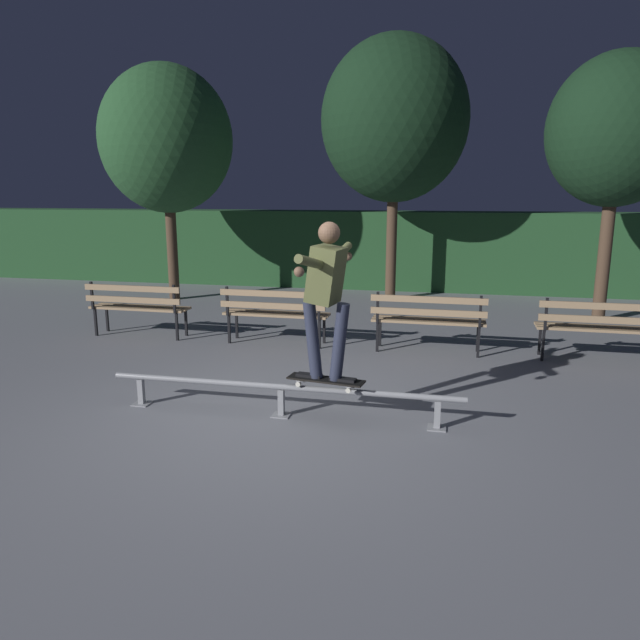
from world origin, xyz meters
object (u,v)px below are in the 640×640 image
(park_bench_rightmost, at_px, (600,324))
(tree_far_left, at_px, (166,140))
(park_bench_leftmost, at_px, (137,304))
(park_bench_left_center, at_px, (275,310))
(park_bench_right_center, at_px, (428,316))
(skateboarder, at_px, (326,288))
(tree_behind_benches, at_px, (395,120))
(grind_rail, at_px, (281,391))
(skateboard, at_px, (326,380))
(tree_far_right, at_px, (617,131))

(park_bench_rightmost, distance_m, tree_far_left, 8.81)
(park_bench_leftmost, bearing_deg, park_bench_left_center, 0.00)
(park_bench_right_center, bearing_deg, skateboarder, -108.14)
(tree_behind_benches, bearing_deg, grind_rail, -93.58)
(park_bench_left_center, bearing_deg, park_bench_rightmost, 0.00)
(skateboard, bearing_deg, park_bench_leftmost, 142.64)
(park_bench_left_center, bearing_deg, tree_far_left, 134.79)
(skateboarder, bearing_deg, park_bench_rightmost, 41.09)
(grind_rail, bearing_deg, park_bench_left_center, 107.78)
(park_bench_right_center, bearing_deg, tree_far_left, 149.41)
(skateboard, relative_size, tree_far_right, 0.18)
(skateboard, height_order, tree_behind_benches, tree_behind_benches)
(park_bench_leftmost, xyz_separation_m, tree_far_left, (-0.95, 3.23, 2.75))
(skateboard, bearing_deg, tree_far_left, 127.29)
(grind_rail, distance_m, park_bench_rightmost, 4.57)
(skateboard, bearing_deg, tree_far_right, 55.57)
(skateboard, xyz_separation_m, park_bench_leftmost, (-3.61, 2.76, 0.12))
(park_bench_right_center, bearing_deg, tree_far_right, 43.98)
(tree_behind_benches, bearing_deg, park_bench_leftmost, -130.38)
(park_bench_rightmost, distance_m, tree_behind_benches, 6.14)
(park_bench_left_center, xyz_separation_m, park_bench_rightmost, (4.51, 0.00, 0.00))
(skateboarder, relative_size, park_bench_right_center, 0.97)
(park_bench_rightmost, bearing_deg, park_bench_left_center, 180.00)
(park_bench_leftmost, bearing_deg, tree_far_left, 106.38)
(park_bench_leftmost, xyz_separation_m, tree_behind_benches, (3.58, 4.21, 3.13))
(grind_rail, bearing_deg, skateboard, 0.00)
(skateboard, bearing_deg, tree_behind_benches, 90.26)
(tree_far_left, bearing_deg, tree_behind_benches, 12.17)
(skateboard, relative_size, skateboarder, 0.51)
(tree_behind_benches, bearing_deg, park_bench_right_center, -77.43)
(park_bench_left_center, distance_m, tree_far_right, 6.47)
(tree_behind_benches, bearing_deg, tree_far_left, -167.83)
(park_bench_rightmost, bearing_deg, tree_far_left, 157.30)
(grind_rail, height_order, park_bench_leftmost, park_bench_leftmost)
(grind_rail, distance_m, park_bench_right_center, 3.09)
(park_bench_leftmost, relative_size, park_bench_right_center, 1.00)
(park_bench_leftmost, bearing_deg, park_bench_rightmost, 0.00)
(park_bench_rightmost, height_order, tree_far_left, tree_far_left)
(tree_behind_benches, relative_size, tree_far_right, 1.17)
(grind_rail, height_order, park_bench_rightmost, park_bench_rightmost)
(park_bench_right_center, xyz_separation_m, park_bench_rightmost, (2.26, 0.00, 0.00))
(park_bench_left_center, bearing_deg, park_bench_right_center, 0.00)
(skateboard, relative_size, park_bench_right_center, 0.50)
(park_bench_rightmost, bearing_deg, skateboard, -138.94)
(skateboarder, xyz_separation_m, park_bench_left_center, (-1.35, 2.76, -0.81))
(skateboard, height_order, tree_far_left, tree_far_left)
(skateboard, xyz_separation_m, tree_far_left, (-4.56, 5.99, 2.87))
(tree_behind_benches, xyz_separation_m, tree_far_right, (3.84, -1.40, -0.42))
(skateboard, height_order, park_bench_rightmost, park_bench_rightmost)
(skateboard, height_order, park_bench_left_center, park_bench_left_center)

